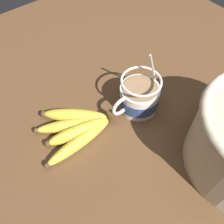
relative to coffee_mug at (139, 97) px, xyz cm
name	(u,v)px	position (x,y,z in cm)	size (l,w,h in cm)	color
table	(119,122)	(6.49, 0.05, -5.40)	(128.13, 128.13, 2.79)	brown
coffee_mug	(139,97)	(0.00, 0.00, 0.00)	(15.83, 10.23, 16.86)	white
banana_bunch	(76,127)	(16.93, -3.61, -2.33)	(20.75, 15.59, 4.07)	#4C381E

